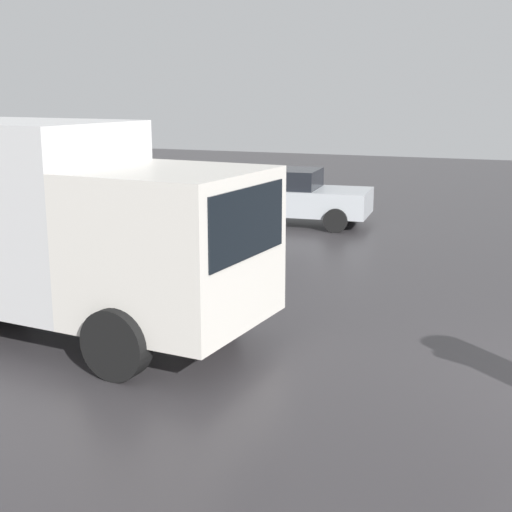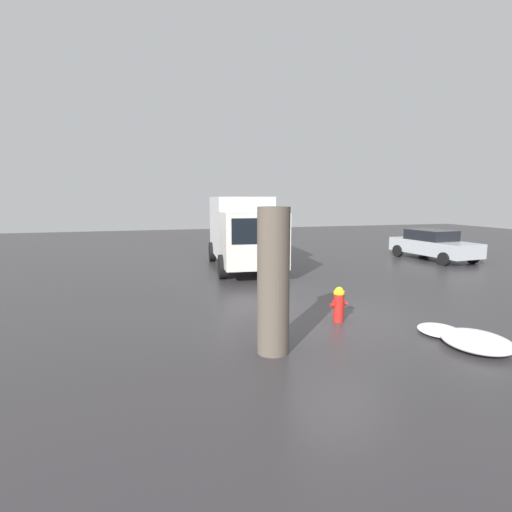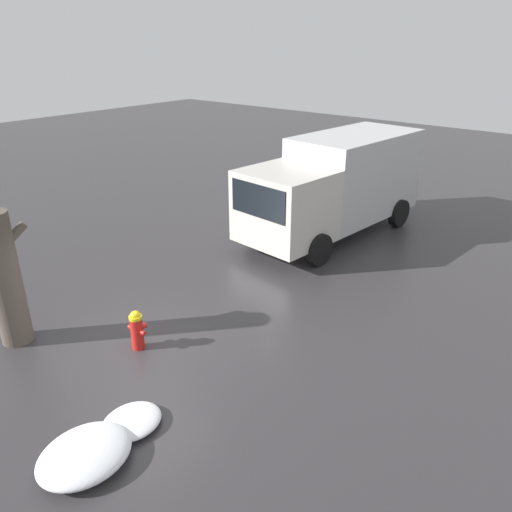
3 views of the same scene
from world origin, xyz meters
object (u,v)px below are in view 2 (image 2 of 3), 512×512
fire_hydrant (339,304)px  tree_trunk (273,280)px  delivery_truck (243,230)px  parked_car (433,245)px

fire_hydrant → tree_trunk: (-1.41, 2.16, 0.98)m
delivery_truck → fire_hydrant: bearing=97.3°
tree_trunk → parked_car: (8.92, -11.20, -0.68)m
tree_trunk → delivery_truck: delivery_truck is taller
tree_trunk → parked_car: size_ratio=0.63×
fire_hydrant → parked_car: (7.51, -9.05, 0.31)m
fire_hydrant → delivery_truck: size_ratio=0.13×
fire_hydrant → parked_car: bearing=-53.9°
delivery_truck → parked_car: size_ratio=1.51×
fire_hydrant → delivery_truck: bearing=-1.4°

